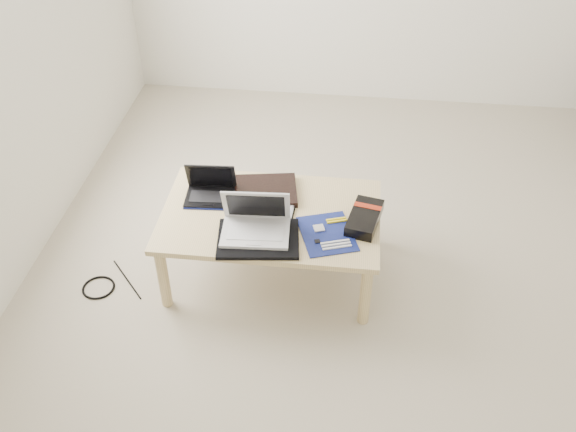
# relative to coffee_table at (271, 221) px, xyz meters

# --- Properties ---
(ground) EXTENTS (4.00, 4.00, 0.00)m
(ground) POSITION_rel_coffee_table_xyz_m (0.69, 0.02, -0.35)
(ground) COLOR beige
(ground) RESTS_ON ground
(coffee_table) EXTENTS (1.10, 0.70, 0.40)m
(coffee_table) POSITION_rel_coffee_table_xyz_m (0.00, 0.00, 0.00)
(coffee_table) COLOR #D2B57E
(coffee_table) RESTS_ON ground
(book) EXTENTS (0.36, 0.32, 0.03)m
(book) POSITION_rel_coffee_table_xyz_m (-0.05, 0.17, 0.06)
(book) COLOR black
(book) RESTS_ON coffee_table
(netbook) EXTENTS (0.27, 0.20, 0.18)m
(netbook) POSITION_rel_coffee_table_xyz_m (-0.33, 0.10, 0.09)
(netbook) COLOR black
(netbook) RESTS_ON coffee_table
(tablet) EXTENTS (0.26, 0.20, 0.01)m
(tablet) POSITION_rel_coffee_table_xyz_m (-0.01, -0.02, 0.06)
(tablet) COLOR black
(tablet) RESTS_ON coffee_table
(remote) EXTENTS (0.06, 0.21, 0.02)m
(remote) POSITION_rel_coffee_table_xyz_m (0.09, -0.01, 0.06)
(remote) COLOR silver
(remote) RESTS_ON coffee_table
(neoprene_sleeve) EXTENTS (0.42, 0.33, 0.02)m
(neoprene_sleeve) POSITION_rel_coffee_table_xyz_m (-0.03, -0.21, 0.06)
(neoprene_sleeve) COLOR black
(neoprene_sleeve) RESTS_ON coffee_table
(white_laptop) EXTENTS (0.34, 0.25, 0.22)m
(white_laptop) POSITION_rel_coffee_table_xyz_m (-0.05, -0.16, 0.11)
(white_laptop) COLOR silver
(white_laptop) RESTS_ON neoprene_sleeve
(motherboard) EXTENTS (0.33, 0.37, 0.01)m
(motherboard) POSITION_rel_coffee_table_xyz_m (0.30, -0.13, 0.05)
(motherboard) COLOR #0B144C
(motherboard) RESTS_ON coffee_table
(gpu_box) EXTENTS (0.19, 0.30, 0.06)m
(gpu_box) POSITION_rel_coffee_table_xyz_m (0.47, -0.02, 0.08)
(gpu_box) COLOR black
(gpu_box) RESTS_ON coffee_table
(cable_coil) EXTENTS (0.11, 0.11, 0.01)m
(cable_coil) POSITION_rel_coffee_table_xyz_m (-0.19, 0.04, 0.05)
(cable_coil) COLOR black
(cable_coil) RESTS_ON coffee_table
(floor_cable_coil) EXTENTS (0.21, 0.21, 0.01)m
(floor_cable_coil) POSITION_rel_coffee_table_xyz_m (-0.89, -0.24, -0.35)
(floor_cable_coil) COLOR black
(floor_cable_coil) RESTS_ON ground
(floor_cable_trail) EXTENTS (0.24, 0.27, 0.01)m
(floor_cable_trail) POSITION_rel_coffee_table_xyz_m (-0.76, -0.16, -0.35)
(floor_cable_trail) COLOR black
(floor_cable_trail) RESTS_ON ground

